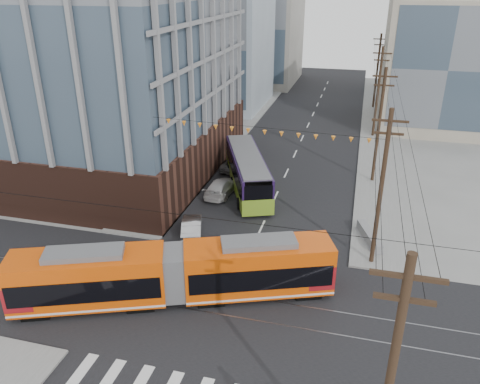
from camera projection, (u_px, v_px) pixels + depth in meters
The scene contains 13 objects.
ground at pixel (206, 350), 24.96m from camera, with size 160.00×160.00×0.00m, color slate.
office_building at pixel (58, 23), 44.39m from camera, with size 30.00×25.00×28.60m, color #381E16.
bg_bldg_nw_near at pixel (206, 45), 70.97m from camera, with size 18.00×16.00×18.00m, color #8C99A5.
bg_bldg_ne_near at pixel (440, 65), 60.25m from camera, with size 14.00×14.00×16.00m, color gray.
bg_bldg_nw_far at pixel (255, 27), 87.49m from camera, with size 16.00×18.00×20.00m, color gray.
bg_bldg_ne_far at pixel (437, 53), 77.82m from camera, with size 16.00×16.00×14.00m, color #8C99A5.
utility_pole_far at pixel (377, 72), 70.06m from camera, with size 0.30×0.30×11.00m, color black.
streetcar at pixel (175, 274), 28.22m from camera, with size 19.25×2.71×3.71m, color #D84807, non-canonical shape.
city_bus at pixel (247, 172), 43.53m from camera, with size 2.70×12.48×3.54m, color #22113C, non-canonical shape.
parked_car_silver at pixel (192, 227), 35.99m from camera, with size 1.47×4.21×1.39m, color #A3A3A3.
parked_car_white at pixel (221, 187), 42.82m from camera, with size 2.03×4.99×1.45m, color #BCBBBB.
parked_car_grey at pixel (235, 163), 48.61m from camera, with size 2.18×4.73×1.31m, color slate.
jersey_barrier at pixel (369, 237), 35.13m from camera, with size 0.94×4.17×0.83m, color slate.
Camera 1 is at (6.65, -18.14, 18.01)m, focal length 35.00 mm.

